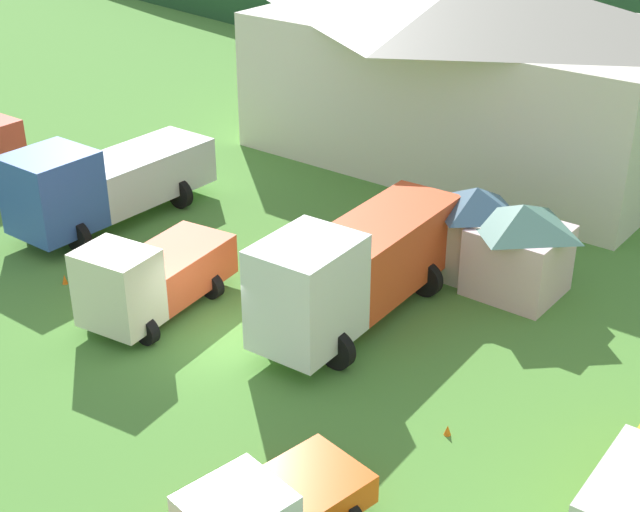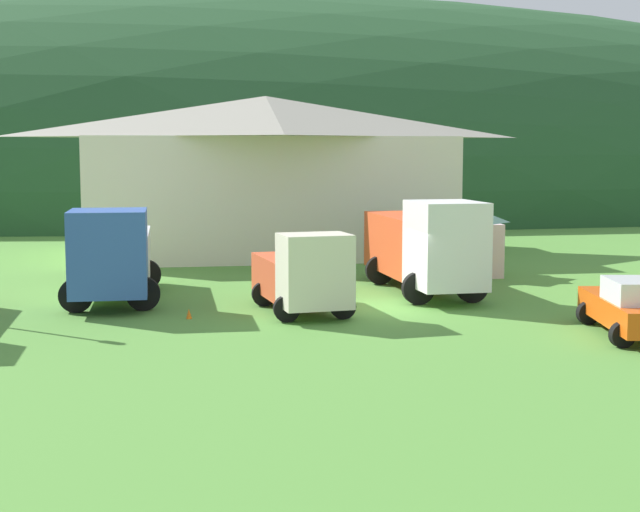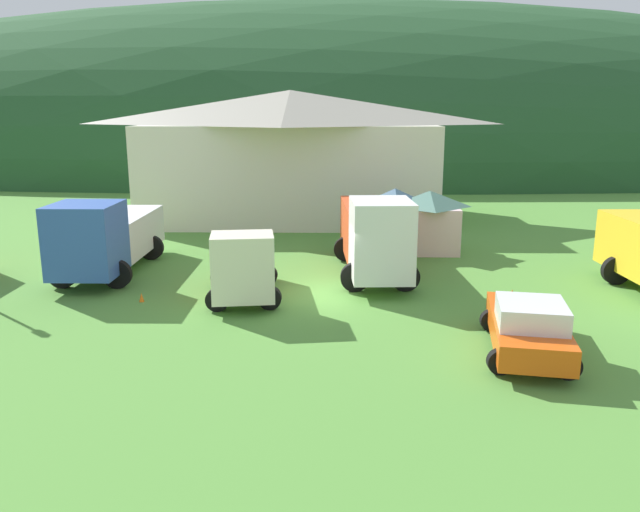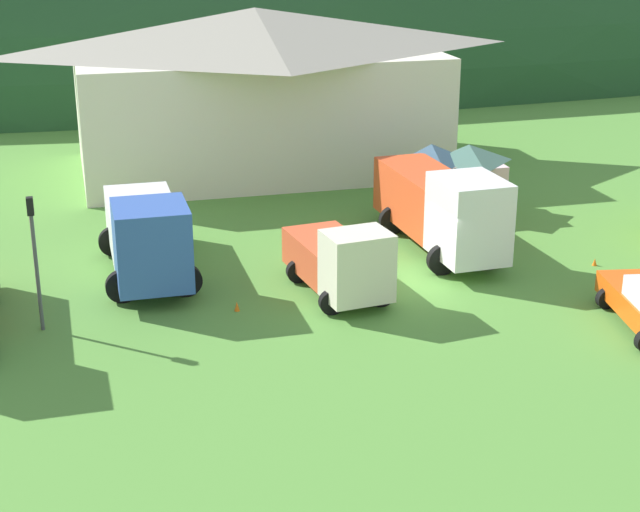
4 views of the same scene
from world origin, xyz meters
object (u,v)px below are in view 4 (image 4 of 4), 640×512
at_px(light_truck_cream, 341,261).
at_px(traffic_cone_near_pickup, 237,311).
at_px(traffic_light_west, 35,250).
at_px(box_truck_blue, 147,234).
at_px(traffic_cone_mid_row, 594,265).
at_px(depot_building, 256,87).
at_px(play_shed_pink, 467,177).
at_px(heavy_rig_white, 442,206).
at_px(play_shed_cream, 430,178).

distance_m(light_truck_cream, traffic_cone_near_pickup, 3.86).
bearing_deg(traffic_light_west, box_truck_blue, 45.56).
distance_m(light_truck_cream, traffic_light_west, 9.84).
xyz_separation_m(traffic_cone_near_pickup, traffic_cone_mid_row, (13.43, 0.86, 0.00)).
distance_m(depot_building, play_shed_pink, 12.32).
relative_size(play_shed_pink, box_truck_blue, 0.37).
bearing_deg(depot_building, heavy_rig_white, -73.34).
relative_size(play_shed_cream, traffic_light_west, 0.71).
xyz_separation_m(play_shed_cream, heavy_rig_white, (-1.30, -4.66, 0.23)).
xyz_separation_m(light_truck_cream, heavy_rig_white, (4.90, 3.34, 0.53)).
bearing_deg(depot_building, play_shed_cream, -59.87).
bearing_deg(play_shed_pink, heavy_rig_white, -122.87).
height_order(box_truck_blue, traffic_light_west, traffic_light_west).
bearing_deg(light_truck_cream, traffic_cone_near_pickup, -91.18).
bearing_deg(light_truck_cream, play_shed_cream, 134.88).
bearing_deg(play_shed_cream, traffic_cone_near_pickup, -139.47).
bearing_deg(depot_building, traffic_light_west, -120.14).
bearing_deg(play_shed_pink, box_truck_blue, -162.16).
bearing_deg(traffic_cone_mid_row, play_shed_pink, 104.95).
relative_size(depot_building, traffic_cone_near_pickup, 29.19).
bearing_deg(box_truck_blue, traffic_light_west, -44.56).
height_order(play_shed_cream, box_truck_blue, box_truck_blue).
height_order(traffic_light_west, traffic_cone_mid_row, traffic_light_west).
bearing_deg(box_truck_blue, heavy_rig_white, 89.64).
height_order(box_truck_blue, light_truck_cream, box_truck_blue).
relative_size(depot_building, heavy_rig_white, 2.26).
distance_m(depot_building, play_shed_cream, 11.33).
distance_m(depot_building, box_truck_blue, 15.88).
height_order(depot_building, traffic_light_west, depot_building).
bearing_deg(traffic_cone_near_pickup, light_truck_cream, 6.20).
relative_size(play_shed_cream, heavy_rig_white, 0.37).
xyz_separation_m(heavy_rig_white, traffic_cone_near_pickup, (-8.52, -3.73, -1.80)).
bearing_deg(depot_building, traffic_cone_near_pickup, -103.36).
xyz_separation_m(box_truck_blue, traffic_light_west, (-3.63, -3.70, 0.98)).
bearing_deg(depot_building, play_shed_pink, -53.46).
bearing_deg(play_shed_cream, depot_building, 120.13).
relative_size(play_shed_cream, traffic_cone_near_pickup, 4.79).
bearing_deg(traffic_cone_mid_row, depot_building, 118.18).
bearing_deg(box_truck_blue, play_shed_pink, 107.72).
bearing_deg(traffic_light_west, traffic_cone_mid_row, 2.31).
bearing_deg(traffic_light_west, light_truck_cream, 1.87).
bearing_deg(heavy_rig_white, traffic_cone_near_pickup, -68.95).
distance_m(play_shed_pink, traffic_cone_near_pickup, 14.20).
height_order(box_truck_blue, traffic_cone_mid_row, box_truck_blue).
distance_m(heavy_rig_white, traffic_cone_near_pickup, 9.48).
xyz_separation_m(depot_building, traffic_light_west, (-10.38, -17.88, -1.41)).
distance_m(heavy_rig_white, traffic_cone_mid_row, 5.96).
bearing_deg(traffic_cone_near_pickup, box_truck_blue, 123.29).
distance_m(play_shed_pink, traffic_light_west, 19.41).
bearing_deg(play_shed_pink, traffic_cone_mid_row, -75.05).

